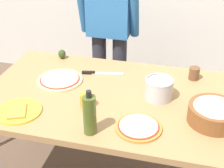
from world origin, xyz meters
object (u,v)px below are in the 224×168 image
at_px(plate_with_slice, 19,111).
at_px(chef_knife, 97,73).
at_px(steel_pot, 159,88).
at_px(avocado, 62,54).
at_px(dining_table, 110,107).
at_px(pizza_raw_on_board, 60,80).
at_px(cup_small_brown, 194,73).
at_px(pizza_cooked_on_tray, 139,127).
at_px(popcorn_bowl, 214,112).
at_px(person_cook, 109,24).
at_px(olive_oil_bottle, 90,115).
at_px(cup_orange, 86,100).

bearing_deg(plate_with_slice, chef_knife, 60.46).
bearing_deg(steel_pot, plate_with_slice, -155.24).
bearing_deg(avocado, dining_table, -40.46).
bearing_deg(pizza_raw_on_board, cup_small_brown, 15.78).
distance_m(pizza_cooked_on_tray, chef_knife, 0.65).
bearing_deg(popcorn_bowl, steel_pot, 152.24).
relative_size(person_cook, popcorn_bowl, 5.79).
xyz_separation_m(pizza_raw_on_board, steel_pot, (0.67, -0.04, 0.06)).
bearing_deg(popcorn_bowl, pizza_cooked_on_tray, -157.73).
relative_size(dining_table, popcorn_bowl, 5.71).
bearing_deg(person_cook, olive_oil_bottle, -80.39).
bearing_deg(person_cook, steel_pot, -55.08).
height_order(plate_with_slice, cup_orange, cup_orange).
xyz_separation_m(dining_table, cup_small_brown, (0.50, 0.33, 0.13)).
distance_m(steel_pot, avocado, 0.86).
height_order(popcorn_bowl, avocado, popcorn_bowl).
xyz_separation_m(popcorn_bowl, olive_oil_bottle, (-0.63, -0.25, 0.05)).
bearing_deg(cup_orange, chef_knife, 96.84).
relative_size(steel_pot, chef_knife, 0.60).
bearing_deg(olive_oil_bottle, pizza_raw_on_board, 127.81).
bearing_deg(steel_pot, chef_knife, 156.16).
bearing_deg(plate_with_slice, popcorn_bowl, 9.54).
height_order(pizza_raw_on_board, olive_oil_bottle, olive_oil_bottle).
bearing_deg(cup_small_brown, cup_orange, -141.04).
relative_size(pizza_cooked_on_tray, popcorn_bowl, 0.91).
bearing_deg(popcorn_bowl, cup_orange, -177.59).
bearing_deg(steel_pot, pizza_raw_on_board, 176.18).
height_order(dining_table, pizza_raw_on_board, pizza_raw_on_board).
relative_size(pizza_cooked_on_tray, plate_with_slice, 0.98).
relative_size(popcorn_bowl, cup_orange, 3.29).
distance_m(cup_orange, chef_knife, 0.40).
distance_m(dining_table, cup_small_brown, 0.62).
distance_m(person_cook, cup_small_brown, 0.83).
distance_m(dining_table, olive_oil_bottle, 0.43).
relative_size(person_cook, pizza_cooked_on_tray, 6.38).
bearing_deg(popcorn_bowl, chef_knife, 154.49).
bearing_deg(steel_pot, pizza_cooked_on_tray, -101.21).
bearing_deg(person_cook, popcorn_bowl, -47.13).
distance_m(person_cook, cup_orange, 0.93).
relative_size(person_cook, cup_orange, 19.06).
distance_m(olive_oil_bottle, avocado, 0.93).
bearing_deg(plate_with_slice, olive_oil_bottle, -8.70).
height_order(pizza_raw_on_board, popcorn_bowl, popcorn_bowl).
xyz_separation_m(pizza_raw_on_board, plate_with_slice, (-0.09, -0.40, -0.00)).
xyz_separation_m(popcorn_bowl, cup_small_brown, (-0.12, 0.46, -0.02)).
relative_size(dining_table, person_cook, 0.99).
bearing_deg(pizza_cooked_on_tray, pizza_raw_on_board, 148.34).
relative_size(plate_with_slice, cup_orange, 3.06).
distance_m(dining_table, pizza_cooked_on_tray, 0.38).
bearing_deg(popcorn_bowl, plate_with_slice, -170.46).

